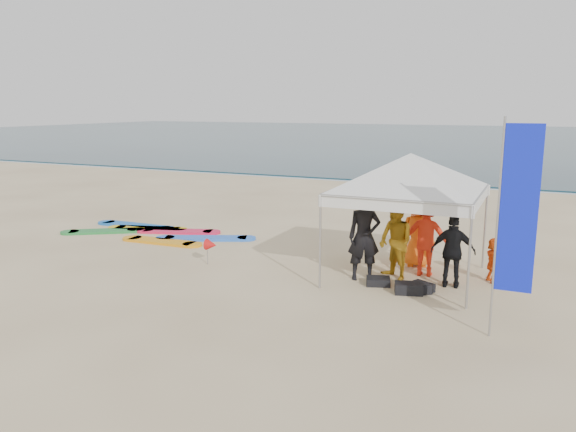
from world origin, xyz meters
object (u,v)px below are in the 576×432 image
Objects in this scene: person_orange_b at (418,232)px; feather_flag at (516,212)px; person_black_b at (453,251)px; person_yellow at (396,241)px; canopy_tent at (411,154)px; person_black_a at (364,236)px; person_seated at (494,260)px; person_orange_a at (426,236)px; marker_pennant at (211,245)px; surfboard_spread at (156,233)px.

feather_flag is (2.24, -3.68, 1.30)m from person_orange_b.
person_black_b is 3.02m from feather_flag.
person_yellow is at bearing 135.32° from feather_flag.
canopy_tent reaches higher than person_orange_b.
person_orange_b is at bearing 33.16° from person_black_a.
person_orange_b reaches higher than person_seated.
person_black_a is 2.85m from person_seated.
canopy_tent reaches higher than person_orange_a.
person_orange_a is 1.17× the size of person_black_b.
person_seated is 1.55× the size of marker_pennant.
person_black_b is 1.58× the size of person_seated.
canopy_tent reaches higher than person_yellow.
surfboard_spread is at bearing 170.99° from canopy_tent.
person_seated is at bearing 56.24° from person_yellow.
person_seated is 6.46m from marker_pennant.
feather_flag is at bearing 106.78° from person_orange_b.
person_orange_b is 4.50m from feather_flag.
person_orange_b reaches higher than person_black_b.
person_black_a is at bearing 32.99° from person_orange_a.
person_yellow is 1.25m from person_orange_b.
person_black_a is 1.06× the size of person_orange_a.
person_yellow is 0.47× the size of feather_flag.
person_black_a is 2.05m from canopy_tent.
marker_pennant is at bearing 75.78° from person_seated.
person_black_a is 1.13× the size of person_yellow.
person_black_a reaches higher than marker_pennant.
person_black_a is 3.72m from marker_pennant.
marker_pennant is at bearing -168.29° from canopy_tent.
feather_flag is at bearing 118.67° from person_orange_a.
person_black_b is 1.63m from person_orange_b.
canopy_tent reaches higher than person_black_a.
person_orange_a is at bearing -6.05° from surfboard_spread.
person_seated is 0.23× the size of canopy_tent.
surfboard_spread is at bearing -9.79° from person_orange_a.
marker_pennant is 4.01m from surfboard_spread.
person_black_b is (1.87, 0.23, -0.19)m from person_black_a.
person_orange_b is 7.92m from surfboard_spread.
person_seated is 0.18× the size of surfboard_spread.
person_yellow is at bearing -8.11° from person_black_b.
person_seated is at bearing -7.04° from person_black_a.
person_black_a is at bearing 1.96° from person_black_b.
person_yellow is 0.31× the size of surfboard_spread.
marker_pennant is at bearing 8.63° from person_orange_b.
surfboard_spread is at bearing -152.75° from person_yellow.
person_seated is 3.56m from feather_flag.
person_orange_b is at bearing 88.07° from canopy_tent.
person_yellow is 7.81m from surfboard_spread.
person_orange_a reaches higher than person_orange_b.
person_yellow is 1.94m from canopy_tent.
marker_pennant is at bearing 159.65° from person_black_a.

